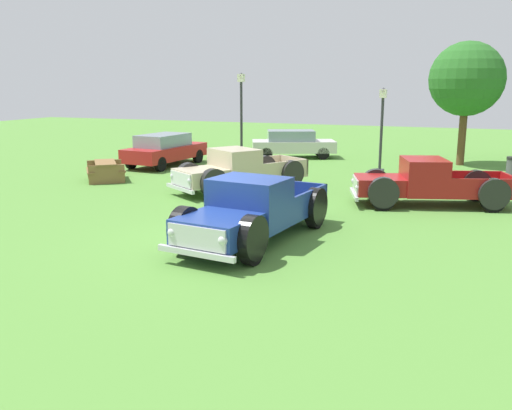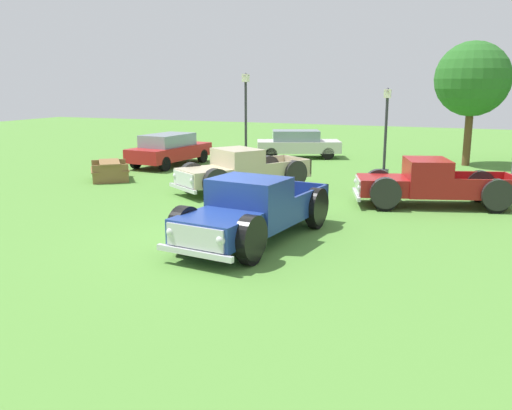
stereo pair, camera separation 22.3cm
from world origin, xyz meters
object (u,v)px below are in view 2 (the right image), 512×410
(pickup_truck_foreground, at_px, (248,213))
(picnic_table, at_px, (110,168))
(lamp_post_near, at_px, (246,118))
(sedan_distant_b, at_px, (298,143))
(pickup_truck_behind_right, at_px, (424,184))
(lamp_post_far, at_px, (386,130))
(sedan_distant_a, at_px, (169,149))
(oak_tree_west, at_px, (472,79))
(pickup_truck_behind_left, at_px, (236,171))

(pickup_truck_foreground, xyz_separation_m, picnic_table, (-8.81, 6.27, -0.29))
(lamp_post_near, bearing_deg, sedan_distant_b, 68.90)
(sedan_distant_b, bearing_deg, pickup_truck_behind_right, -52.72)
(lamp_post_far, bearing_deg, sedan_distant_b, 142.40)
(sedan_distant_a, height_order, lamp_post_near, lamp_post_near)
(picnic_table, bearing_deg, pickup_truck_behind_right, -0.94)
(pickup_truck_behind_right, bearing_deg, oak_tree_west, 84.25)
(pickup_truck_behind_left, height_order, sedan_distant_a, pickup_truck_behind_left)
(pickup_truck_foreground, relative_size, lamp_post_far, 1.49)
(picnic_table, bearing_deg, lamp_post_near, 58.31)
(pickup_truck_foreground, height_order, pickup_truck_behind_right, pickup_truck_foreground)
(pickup_truck_behind_left, distance_m, oak_tree_west, 13.15)
(sedan_distant_a, xyz_separation_m, picnic_table, (-0.18, -4.47, -0.31))
(sedan_distant_a, relative_size, sedan_distant_b, 1.01)
(pickup_truck_behind_right, bearing_deg, sedan_distant_b, 127.28)
(pickup_truck_foreground, relative_size, pickup_truck_behind_right, 1.04)
(sedan_distant_b, relative_size, picnic_table, 2.02)
(pickup_truck_behind_left, relative_size, oak_tree_west, 0.90)
(oak_tree_west, bearing_deg, lamp_post_near, -157.44)
(pickup_truck_behind_right, distance_m, sedan_distant_b, 12.23)
(pickup_truck_foreground, bearing_deg, sedan_distant_b, 103.47)
(pickup_truck_behind_right, height_order, lamp_post_far, lamp_post_far)
(pickup_truck_foreground, distance_m, pickup_truck_behind_left, 6.76)
(pickup_truck_behind_left, relative_size, sedan_distant_a, 1.11)
(pickup_truck_behind_right, xyz_separation_m, oak_tree_west, (1.02, 10.13, 3.35))
(sedan_distant_b, xyz_separation_m, lamp_post_near, (-1.43, -3.70, 1.53))
(pickup_truck_behind_right, bearing_deg, picnic_table, 179.06)
(pickup_truck_foreground, distance_m, lamp_post_near, 13.26)
(pickup_truck_foreground, distance_m, sedan_distant_b, 16.24)
(lamp_post_far, xyz_separation_m, picnic_table, (-10.24, -5.51, -1.46))
(pickup_truck_foreground, xyz_separation_m, oak_tree_west, (4.65, 16.19, 3.30))
(pickup_truck_foreground, xyz_separation_m, lamp_post_far, (1.43, 11.78, 1.18))
(lamp_post_far, height_order, oak_tree_west, oak_tree_west)
(pickup_truck_behind_right, distance_m, lamp_post_near, 10.82)
(pickup_truck_behind_right, relative_size, sedan_distant_b, 1.13)
(pickup_truck_foreground, bearing_deg, sedan_distant_a, 128.81)
(oak_tree_west, bearing_deg, sedan_distant_a, -157.66)
(pickup_truck_behind_left, distance_m, lamp_post_near, 6.62)
(pickup_truck_behind_left, height_order, lamp_post_far, lamp_post_far)
(pickup_truck_foreground, distance_m, oak_tree_west, 17.17)
(pickup_truck_behind_left, distance_m, sedan_distant_b, 9.78)
(picnic_table, distance_m, oak_tree_west, 17.10)
(pickup_truck_foreground, relative_size, sedan_distant_b, 1.18)
(pickup_truck_foreground, relative_size, oak_tree_west, 0.95)
(sedan_distant_a, height_order, sedan_distant_b, sedan_distant_a)
(sedan_distant_a, relative_size, picnic_table, 2.04)
(oak_tree_west, bearing_deg, sedan_distant_b, -177.29)
(pickup_truck_behind_right, distance_m, sedan_distant_a, 13.12)
(pickup_truck_behind_left, bearing_deg, pickup_truck_behind_right, 0.17)
(pickup_truck_behind_left, relative_size, picnic_table, 2.27)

